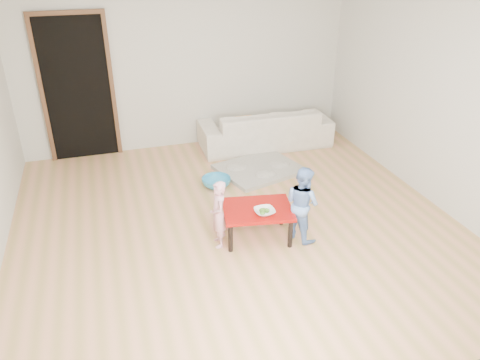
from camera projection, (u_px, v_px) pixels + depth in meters
name	position (u px, v px, depth m)	size (l,w,h in m)	color
floor	(235.00, 222.00, 5.47)	(5.00, 5.00, 0.01)	tan
back_wall	(187.00, 62.00, 6.99)	(5.00, 0.02, 2.60)	beige
right_wall	(437.00, 95.00, 5.53)	(0.02, 5.00, 2.60)	beige
doorway	(78.00, 90.00, 6.68)	(1.02, 0.08, 2.11)	brown
sofa	(265.00, 128.00, 7.36)	(2.04, 0.80, 0.60)	white
cushion	(241.00, 124.00, 7.05)	(0.46, 0.41, 0.12)	orange
red_table	(257.00, 223.00, 5.11)	(0.74, 0.55, 0.37)	#920B07
bowl	(265.00, 212.00, 4.91)	(0.22, 0.22, 0.05)	white
broccoli	(265.00, 211.00, 4.91)	(0.12, 0.12, 0.06)	#2D5919
child_pink	(219.00, 214.00, 4.90)	(0.27, 0.18, 0.75)	#E96A89
child_blue	(302.00, 203.00, 5.01)	(0.41, 0.32, 0.85)	#608EE0
basin	(216.00, 182.00, 6.23)	(0.39, 0.39, 0.12)	#3396C1
blanket	(259.00, 169.00, 6.67)	(1.08, 0.90, 0.05)	beige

